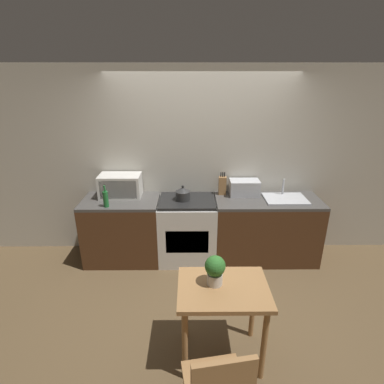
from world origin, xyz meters
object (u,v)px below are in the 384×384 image
object	(u,v)px
kettle	(183,194)
dining_table	(223,300)
microwave	(120,186)
stove_range	(187,230)
toaster_oven	(244,188)
bottle	(106,199)

from	to	relation	value
kettle	dining_table	size ratio (longest dim) A/B	0.27
microwave	dining_table	world-z (taller)	microwave
stove_range	dining_table	distance (m)	1.66
stove_range	toaster_oven	world-z (taller)	toaster_oven
dining_table	bottle	bearing A→B (deg)	133.69
stove_range	microwave	size ratio (longest dim) A/B	1.63
microwave	dining_table	xyz separation A→B (m)	(1.22, -1.75, -0.41)
stove_range	toaster_oven	distance (m)	0.98
kettle	toaster_oven	xyz separation A→B (m)	(0.84, 0.17, 0.02)
bottle	dining_table	bearing A→B (deg)	-46.31
stove_range	microwave	bearing A→B (deg)	172.02
stove_range	kettle	distance (m)	0.54
bottle	toaster_oven	size ratio (longest dim) A/B	0.71
kettle	bottle	distance (m)	0.99
kettle	bottle	xyz separation A→B (m)	(-0.96, -0.21, 0.02)
stove_range	bottle	distance (m)	1.19
kettle	dining_table	bearing A→B (deg)	-76.91
kettle	bottle	bearing A→B (deg)	-167.47
microwave	toaster_oven	distance (m)	1.69
kettle	microwave	world-z (taller)	microwave
stove_range	kettle	xyz separation A→B (m)	(-0.06, -0.00, 0.54)
microwave	toaster_oven	bearing A→B (deg)	1.36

